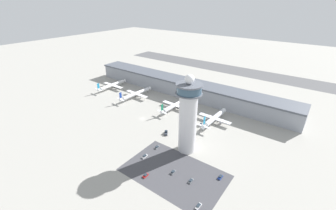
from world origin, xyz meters
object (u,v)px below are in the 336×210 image
object	(u,v)px
airplane_gate_delta	(214,118)
car_grey_coupe	(145,156)
control_tower	(188,115)
service_truck_baggage	(166,133)
airplane_gate_charlie	(175,105)
service_truck_catering	(187,133)
car_navy_sedan	(157,147)
service_truck_fuel	(202,125)
car_white_wagon	(173,172)
car_red_hatchback	(220,177)
car_silver_sedan	(198,206)
airplane_gate_alpha	(112,85)
car_maroon_suv	(145,175)
airplane_gate_bravo	(136,94)
car_black_suv	(191,181)

from	to	relation	value
airplane_gate_delta	car_grey_coupe	bearing A→B (deg)	-103.46
control_tower	service_truck_baggage	bearing A→B (deg)	163.11
airplane_gate_charlie	car_grey_coupe	distance (m)	78.84
service_truck_catering	car_navy_sedan	bearing A→B (deg)	-105.40
service_truck_fuel	airplane_gate_charlie	bearing A→B (deg)	159.60
service_truck_catering	car_white_wagon	distance (m)	46.65
car_red_hatchback	car_silver_sedan	bearing A→B (deg)	-90.51
airplane_gate_alpha	car_silver_sedan	size ratio (longest dim) A/B	9.00
car_maroon_suv	airplane_gate_delta	bearing A→B (deg)	86.99
control_tower	car_maroon_suv	xyz separation A→B (m)	(-5.78, -38.50, -27.88)
control_tower	airplane_gate_charlie	xyz separation A→B (m)	(-44.68, 49.40, -24.45)
airplane_gate_charlie	car_red_hatchback	world-z (taller)	airplane_gate_charlie
airplane_gate_bravo	car_silver_sedan	bearing A→B (deg)	-33.84
airplane_gate_bravo	car_maroon_suv	xyz separation A→B (m)	(89.89, -85.34, -3.83)
service_truck_catering	car_silver_sedan	distance (m)	70.57
service_truck_fuel	airplane_gate_bravo	bearing A→B (deg)	172.65
car_grey_coupe	car_white_wagon	size ratio (longest dim) A/B	1.17
service_truck_catering	car_white_wagon	world-z (taller)	service_truck_catering
airplane_gate_charlie	service_truck_fuel	bearing A→B (deg)	-20.40
airplane_gate_alpha	service_truck_catering	world-z (taller)	airplane_gate_alpha
service_truck_catering	car_maroon_suv	distance (m)	56.36
airplane_gate_bravo	airplane_gate_delta	distance (m)	94.42
service_truck_baggage	car_silver_sedan	world-z (taller)	service_truck_baggage
airplane_gate_bravo	car_red_hatchback	bearing A→B (deg)	-24.73
airplane_gate_alpha	car_red_hatchback	xyz separation A→B (m)	(169.95, -61.40, -3.72)
airplane_gate_delta	car_black_suv	distance (m)	75.96
airplane_gate_alpha	car_grey_coupe	world-z (taller)	airplane_gate_alpha
airplane_gate_charlie	service_truck_baggage	bearing A→B (deg)	-64.25
airplane_gate_alpha	car_white_wagon	world-z (taller)	airplane_gate_alpha
car_navy_sedan	airplane_gate_delta	bearing A→B (deg)	73.76
service_truck_catering	car_silver_sedan	size ratio (longest dim) A/B	1.34
service_truck_catering	airplane_gate_delta	bearing A→B (deg)	72.94
airplane_gate_bravo	airplane_gate_charlie	xyz separation A→B (m)	(51.00, 2.56, -0.40)
airplane_gate_bravo	car_silver_sedan	size ratio (longest dim) A/B	9.64
service_truck_baggage	car_red_hatchback	world-z (taller)	service_truck_baggage
car_navy_sedan	car_maroon_suv	bearing A→B (deg)	-64.80
service_truck_baggage	car_black_suv	distance (m)	54.70
service_truck_baggage	airplane_gate_charlie	bearing A→B (deg)	115.75
airplane_gate_alpha	car_black_suv	size ratio (longest dim) A/B	9.53
car_maroon_suv	car_black_suv	distance (m)	28.21
airplane_gate_bravo	car_navy_sedan	size ratio (longest dim) A/B	10.39
airplane_gate_charlie	airplane_gate_delta	xyz separation A→B (m)	(43.42, -1.88, 0.48)
car_red_hatchback	car_black_suv	xyz separation A→B (m)	(-12.97, -13.44, -0.10)
car_red_hatchback	car_silver_sedan	xyz separation A→B (m)	(-0.24, -26.68, -0.07)
control_tower	airplane_gate_bravo	xyz separation A→B (m)	(-95.67, 46.85, -24.05)
control_tower	car_black_suv	size ratio (longest dim) A/B	13.00
service_truck_catering	car_grey_coupe	distance (m)	43.36
airplane_gate_charlie	service_truck_catering	bearing A→B (deg)	-42.81
car_red_hatchback	car_maroon_suv	xyz separation A→B (m)	(-38.00, -26.44, -0.05)
airplane_gate_bravo	service_truck_fuel	world-z (taller)	airplane_gate_bravo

